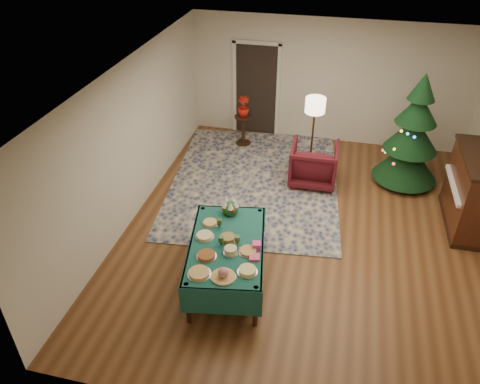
% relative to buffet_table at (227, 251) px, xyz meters
% --- Properties ---
extents(room_shell, '(7.00, 7.00, 7.00)m').
position_rel_buffet_table_xyz_m(room_shell, '(0.99, 1.44, 0.78)').
color(room_shell, '#593319').
rests_on(room_shell, ground).
extents(doorway, '(1.08, 0.04, 2.16)m').
position_rel_buffet_table_xyz_m(doorway, '(-0.61, 4.92, 0.53)').
color(doorway, black).
rests_on(doorway, ground).
extents(rug, '(3.63, 4.52, 0.02)m').
position_rel_buffet_table_xyz_m(rug, '(-0.17, 2.78, -0.56)').
color(rug, '#131F49').
rests_on(rug, ground).
extents(buffet_table, '(1.36, 1.98, 0.71)m').
position_rel_buffet_table_xyz_m(buffet_table, '(0.00, 0.00, 0.00)').
color(buffet_table, black).
rests_on(buffet_table, ground).
extents(platter_0, '(0.32, 0.32, 0.04)m').
position_rel_buffet_table_xyz_m(platter_0, '(-0.19, -0.68, 0.16)').
color(platter_0, silver).
rests_on(platter_0, buffet_table).
extents(platter_1, '(0.33, 0.33, 0.15)m').
position_rel_buffet_table_xyz_m(platter_1, '(0.13, -0.66, 0.20)').
color(platter_1, silver).
rests_on(platter_1, buffet_table).
extents(platter_2, '(0.27, 0.27, 0.06)m').
position_rel_buffet_table_xyz_m(platter_2, '(0.41, -0.50, 0.17)').
color(platter_2, silver).
rests_on(platter_2, buffet_table).
extents(platter_3, '(0.28, 0.28, 0.05)m').
position_rel_buffet_table_xyz_m(platter_3, '(-0.20, -0.33, 0.16)').
color(platter_3, silver).
rests_on(platter_3, buffet_table).
extents(platter_4, '(0.21, 0.21, 0.10)m').
position_rel_buffet_table_xyz_m(platter_4, '(0.11, -0.19, 0.19)').
color(platter_4, silver).
rests_on(platter_4, buffet_table).
extents(platter_5, '(0.27, 0.27, 0.04)m').
position_rel_buffet_table_xyz_m(platter_5, '(0.33, -0.11, 0.16)').
color(platter_5, silver).
rests_on(platter_5, buffet_table).
extents(platter_6, '(0.27, 0.27, 0.05)m').
position_rel_buffet_table_xyz_m(platter_6, '(-0.34, 0.06, 0.16)').
color(platter_6, silver).
rests_on(platter_6, buffet_table).
extents(platter_7, '(0.25, 0.25, 0.07)m').
position_rel_buffet_table_xyz_m(platter_7, '(-0.00, 0.08, 0.17)').
color(platter_7, silver).
rests_on(platter_7, buffet_table).
extents(platter_8, '(0.24, 0.24, 0.04)m').
position_rel_buffet_table_xyz_m(platter_8, '(-0.35, 0.38, 0.16)').
color(platter_8, silver).
rests_on(platter_8, buffet_table).
extents(goblet_0, '(0.08, 0.08, 0.17)m').
position_rel_buffet_table_xyz_m(goblet_0, '(-0.19, 0.31, 0.23)').
color(goblet_0, '#2D471E').
rests_on(goblet_0, buffet_table).
extents(goblet_1, '(0.08, 0.08, 0.17)m').
position_rel_buffet_table_xyz_m(goblet_1, '(0.16, -0.01, 0.23)').
color(goblet_1, '#2D471E').
rests_on(goblet_1, buffet_table).
extents(goblet_2, '(0.08, 0.08, 0.17)m').
position_rel_buffet_table_xyz_m(goblet_2, '(-0.06, -0.07, 0.23)').
color(goblet_2, '#2D471E').
rests_on(goblet_2, buffet_table).
extents(napkin_stack, '(0.16, 0.16, 0.04)m').
position_rel_buffet_table_xyz_m(napkin_stack, '(0.45, -0.21, 0.16)').
color(napkin_stack, '#FB4579').
rests_on(napkin_stack, buffet_table).
extents(gift_box, '(0.13, 0.13, 0.09)m').
position_rel_buffet_table_xyz_m(gift_box, '(0.43, 0.00, 0.19)').
color(gift_box, '#EF429F').
rests_on(gift_box, buffet_table).
extents(centerpiece, '(0.26, 0.26, 0.29)m').
position_rel_buffet_table_xyz_m(centerpiece, '(-0.12, 0.70, 0.26)').
color(centerpiece, '#1E4C1E').
rests_on(centerpiece, buffet_table).
extents(armchair, '(0.89, 0.84, 0.90)m').
position_rel_buffet_table_xyz_m(armchair, '(0.94, 3.02, -0.12)').
color(armchair, '#4B1017').
rests_on(armchair, ground).
extents(floor_lamp, '(0.38, 0.38, 1.59)m').
position_rel_buffet_table_xyz_m(floor_lamp, '(0.83, 3.44, 0.78)').
color(floor_lamp, '#A57F3F').
rests_on(floor_lamp, ground).
extents(side_table, '(0.38, 0.38, 0.68)m').
position_rel_buffet_table_xyz_m(side_table, '(-0.75, 4.26, -0.24)').
color(side_table, black).
rests_on(side_table, ground).
extents(potted_plant, '(0.25, 0.45, 0.25)m').
position_rel_buffet_table_xyz_m(potted_plant, '(-0.75, 4.26, 0.24)').
color(potted_plant, '#B4160C').
rests_on(potted_plant, side_table).
extents(christmas_tree, '(1.30, 1.30, 2.22)m').
position_rel_buffet_table_xyz_m(christmas_tree, '(2.67, 3.46, 0.43)').
color(christmas_tree, black).
rests_on(christmas_tree, ground).
extents(piano, '(0.74, 1.54, 1.33)m').
position_rel_buffet_table_xyz_m(piano, '(3.65, 2.29, 0.08)').
color(piano, black).
rests_on(piano, ground).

